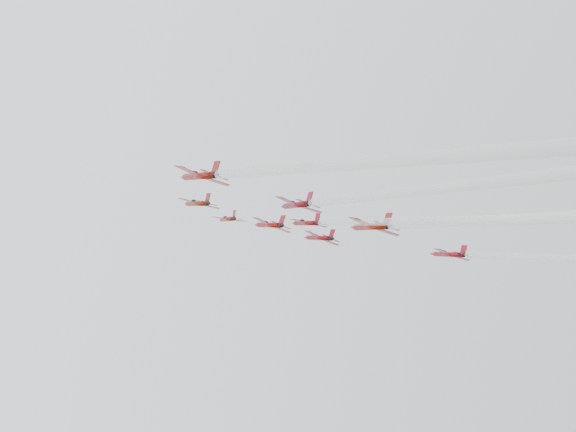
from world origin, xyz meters
TOP-DOWN VIEW (x-y plane):
  - jet_lead at (-2.82, 26.59)m, footprint 8.96×11.79m
  - jet_row2_left at (-15.24, 15.62)m, footprint 9.81×12.91m
  - jet_row2_center at (3.32, 16.32)m, footprint 10.42×13.71m
  - jet_row2_right at (15.50, 13.78)m, footprint 9.75×12.83m
  - jet_center at (2.52, -38.84)m, footprint 8.70×85.28m
  - jet_rear_farleft at (-26.98, -59.37)m, footprint 10.22×100.20m
  - jet_rear_left at (-9.02, -56.01)m, footprint 9.19×90.08m

SIDE VIEW (x-z plane):
  - jet_rear_farleft at x=-26.98m, z-range 90.21..139.79m
  - jet_rear_left at x=-9.02m, z-range 94.34..138.92m
  - jet_center at x=2.52m, z-range 103.87..146.07m
  - jet_row2_right at x=15.50m, z-range 147.10..154.10m
  - jet_row2_left at x=-15.24m, z-range 147.97..155.02m
  - jet_row2_center at x=3.32m, z-range 148.09..155.58m
  - jet_lead at x=-2.82m, z-range 153.59..160.03m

